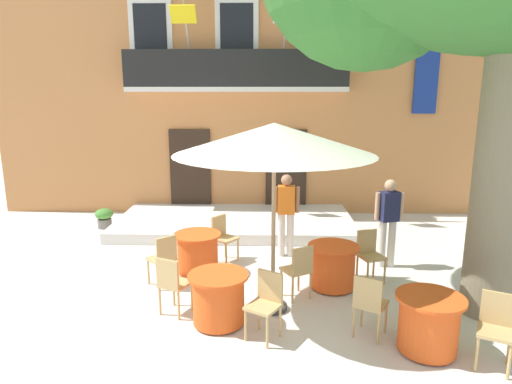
# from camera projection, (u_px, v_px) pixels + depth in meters

# --- Properties ---
(ground_plane) EXTENTS (120.00, 120.00, 0.00)m
(ground_plane) POSITION_uv_depth(u_px,v_px,m) (252.00, 290.00, 7.55)
(ground_plane) COLOR silver
(building_facade) EXTENTS (13.00, 5.09, 7.50)m
(building_facade) POSITION_uv_depth(u_px,v_px,m) (241.00, 76.00, 13.56)
(building_facade) COLOR #CC844C
(building_facade) RESTS_ON ground
(entrance_step_platform) EXTENTS (5.73, 2.77, 0.25)m
(entrance_step_platform) POSITION_uv_depth(u_px,v_px,m) (235.00, 222.00, 11.06)
(entrance_step_platform) COLOR silver
(entrance_step_platform) RESTS_ON ground
(cafe_table_near_tree) EXTENTS (0.86, 0.86, 0.76)m
(cafe_table_near_tree) POSITION_uv_depth(u_px,v_px,m) (333.00, 266.00, 7.57)
(cafe_table_near_tree) COLOR #EA561E
(cafe_table_near_tree) RESTS_ON ground
(cafe_chair_near_tree_0) EXTENTS (0.55, 0.55, 0.91)m
(cafe_chair_near_tree_0) POSITION_uv_depth(u_px,v_px,m) (299.00, 268.00, 7.12)
(cafe_chair_near_tree_0) COLOR tan
(cafe_chair_near_tree_0) RESTS_ON ground
(cafe_chair_near_tree_1) EXTENTS (0.51, 0.51, 0.91)m
(cafe_chair_near_tree_1) POSITION_uv_depth(u_px,v_px,m) (369.00, 252.00, 7.84)
(cafe_chair_near_tree_1) COLOR tan
(cafe_chair_near_tree_1) RESTS_ON ground
(cafe_table_middle) EXTENTS (0.86, 0.86, 0.76)m
(cafe_table_middle) POSITION_uv_depth(u_px,v_px,m) (219.00, 298.00, 6.38)
(cafe_table_middle) COLOR #EA561E
(cafe_table_middle) RESTS_ON ground
(cafe_chair_middle_0) EXTENTS (0.55, 0.55, 0.91)m
(cafe_chair_middle_0) POSITION_uv_depth(u_px,v_px,m) (266.00, 300.00, 6.02)
(cafe_chair_middle_0) COLOR tan
(cafe_chair_middle_0) RESTS_ON ground
(cafe_chair_middle_1) EXTENTS (0.53, 0.53, 0.91)m
(cafe_chair_middle_1) POSITION_uv_depth(u_px,v_px,m) (172.00, 282.00, 6.61)
(cafe_chair_middle_1) COLOR tan
(cafe_chair_middle_1) RESTS_ON ground
(cafe_table_front) EXTENTS (0.86, 0.86, 0.76)m
(cafe_table_front) POSITION_uv_depth(u_px,v_px,m) (428.00, 323.00, 5.69)
(cafe_table_front) COLOR #EA561E
(cafe_table_front) RESTS_ON ground
(cafe_chair_front_0) EXTENTS (0.54, 0.54, 0.91)m
(cafe_chair_front_0) POSITION_uv_depth(u_px,v_px,m) (496.00, 325.00, 5.38)
(cafe_chair_front_0) COLOR tan
(cafe_chair_front_0) RESTS_ON ground
(cafe_chair_front_1) EXTENTS (0.55, 0.55, 0.91)m
(cafe_chair_front_1) POSITION_uv_depth(u_px,v_px,m) (369.00, 302.00, 5.98)
(cafe_chair_front_1) COLOR tan
(cafe_chair_front_1) RESTS_ON ground
(cafe_table_far_side) EXTENTS (0.86, 0.86, 0.76)m
(cafe_table_far_side) POSITION_uv_depth(u_px,v_px,m) (198.00, 253.00, 8.19)
(cafe_table_far_side) COLOR #EA561E
(cafe_table_far_side) RESTS_ON ground
(cafe_chair_far_side_0) EXTENTS (0.56, 0.56, 0.91)m
(cafe_chair_far_side_0) POSITION_uv_depth(u_px,v_px,m) (223.00, 235.00, 8.77)
(cafe_chair_far_side_0) COLOR tan
(cafe_chair_far_side_0) RESTS_ON ground
(cafe_chair_far_side_1) EXTENTS (0.57, 0.57, 0.91)m
(cafe_chair_far_side_1) POSITION_uv_depth(u_px,v_px,m) (164.00, 257.00, 7.62)
(cafe_chair_far_side_1) COLOR tan
(cafe_chair_far_side_1) RESTS_ON ground
(cafe_umbrella) EXTENTS (2.90, 2.90, 2.85)m
(cafe_umbrella) POSITION_uv_depth(u_px,v_px,m) (274.00, 140.00, 6.33)
(cafe_umbrella) COLOR #997A56
(cafe_umbrella) RESTS_ON ground
(ground_planter_left) EXTENTS (0.43, 0.43, 0.48)m
(ground_planter_left) POSITION_uv_depth(u_px,v_px,m) (104.00, 217.00, 10.98)
(ground_planter_left) COLOR slate
(ground_planter_left) RESTS_ON ground
(pedestrian_near_entrance) EXTENTS (0.53, 0.31, 1.70)m
(pedestrian_near_entrance) POSITION_uv_depth(u_px,v_px,m) (388.00, 218.00, 8.40)
(pedestrian_near_entrance) COLOR silver
(pedestrian_near_entrance) RESTS_ON ground
(pedestrian_mid_plaza) EXTENTS (0.53, 0.24, 1.69)m
(pedestrian_mid_plaza) POSITION_uv_depth(u_px,v_px,m) (286.00, 210.00, 8.95)
(pedestrian_mid_plaza) COLOR silver
(pedestrian_mid_plaza) RESTS_ON ground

